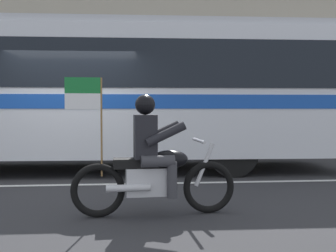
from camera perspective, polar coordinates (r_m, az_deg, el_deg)
name	(u,v)px	position (r m, az deg, el deg)	size (l,w,h in m)	color
ground_plane	(72,179)	(8.30, -13.28, -7.27)	(60.00, 60.00, 0.00)	#2B2B2D
sidewalk_curb	(94,150)	(13.31, -10.27, -3.31)	(28.00, 3.80, 0.15)	#B7B2A8
lane_center_stripe	(67,185)	(7.71, -13.90, -7.98)	(26.60, 0.14, 0.01)	silver
office_building_facade	(99,22)	(15.86, -9.67, 14.08)	(28.00, 0.89, 9.21)	#B2A893
transit_bus	(79,87)	(9.38, -12.32, 5.39)	(11.74, 2.89, 3.22)	silver
motorcycle_with_rider	(153,164)	(5.30, -2.17, -5.34)	(2.19, 0.64, 1.78)	black
fire_hydrant	(248,138)	(12.59, 11.08, -1.62)	(0.22, 0.30, 0.75)	gold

